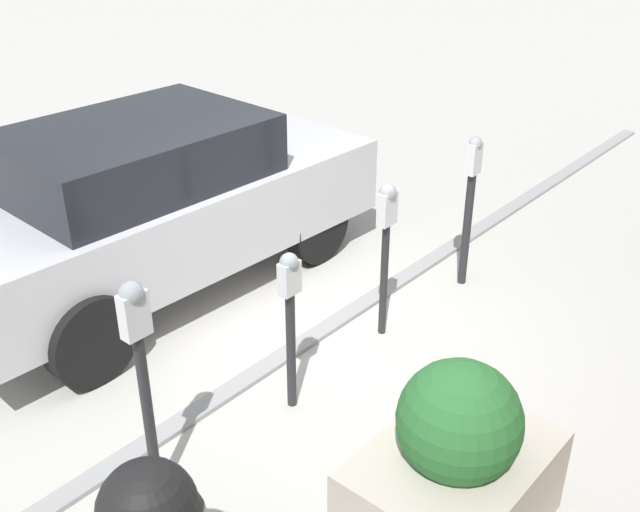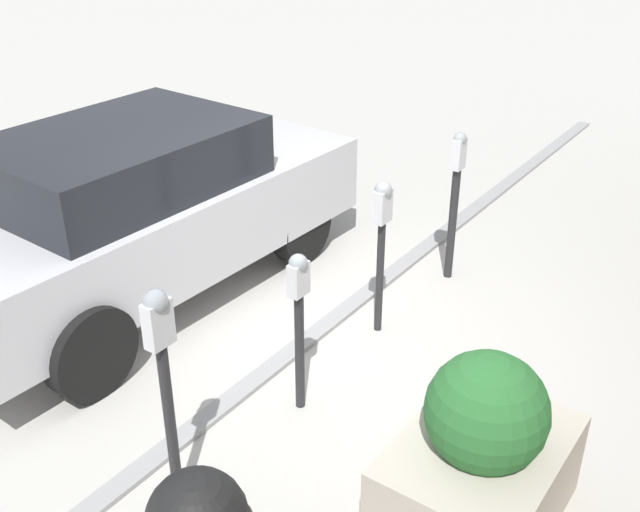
{
  "view_description": "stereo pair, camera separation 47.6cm",
  "coord_description": "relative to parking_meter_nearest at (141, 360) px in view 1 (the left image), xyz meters",
  "views": [
    {
      "loc": [
        -3.87,
        -3.44,
        3.61
      ],
      "look_at": [
        0.0,
        -0.1,
        0.91
      ],
      "focal_mm": 42.0,
      "sensor_mm": 36.0,
      "label": 1
    },
    {
      "loc": [
        -4.17,
        -3.06,
        3.61
      ],
      "look_at": [
        0.0,
        -0.1,
        0.91
      ],
      "focal_mm": 42.0,
      "sensor_mm": 36.0,
      "label": 2
    }
  ],
  "objects": [
    {
      "name": "ground_plane",
      "position": [
        1.87,
        0.34,
        -1.06
      ],
      "size": [
        40.0,
        40.0,
        0.0
      ],
      "primitive_type": "plane",
      "color": "#ADAAA3"
    },
    {
      "name": "curb_strip",
      "position": [
        1.87,
        0.42,
        -1.04
      ],
      "size": [
        14.65,
        0.16,
        0.04
      ],
      "color": "gray",
      "rests_on": "ground_plane"
    },
    {
      "name": "parking_meter_nearest",
      "position": [
        0.0,
        0.0,
        0.0
      ],
      "size": [
        0.17,
        0.14,
        1.58
      ],
      "color": "#232326",
      "rests_on": "ground_plane"
    },
    {
      "name": "parking_meter_second",
      "position": [
        1.23,
        -0.04,
        -0.21
      ],
      "size": [
        0.16,
        0.13,
        1.28
      ],
      "color": "#232326",
      "rests_on": "ground_plane"
    },
    {
      "name": "parking_meter_middle",
      "position": [
        2.45,
        0.03,
        -0.1
      ],
      "size": [
        0.17,
        0.14,
        1.38
      ],
      "color": "#232326",
      "rests_on": "ground_plane"
    },
    {
      "name": "parking_meter_fourth",
      "position": [
        3.65,
        -0.04,
        -0.16
      ],
      "size": [
        0.14,
        0.12,
        1.47
      ],
      "color": "#232326",
      "rests_on": "ground_plane"
    },
    {
      "name": "planter_box",
      "position": [
        0.97,
        -1.56,
        -0.56
      ],
      "size": [
        1.23,
        0.89,
        1.2
      ],
      "color": "#B2A899",
      "rests_on": "ground_plane"
    },
    {
      "name": "parked_car_front",
      "position": [
        1.73,
        2.13,
        -0.19
      ],
      "size": [
        4.31,
        1.89,
        1.63
      ],
      "rotation": [
        0.0,
        0.0,
        -0.04
      ],
      "color": "#B7B7BC",
      "rests_on": "ground_plane"
    }
  ]
}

